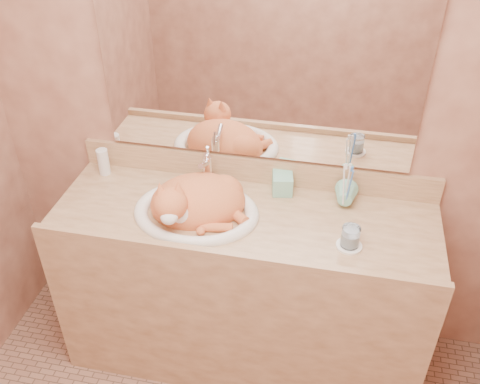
% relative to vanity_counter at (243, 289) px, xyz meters
% --- Properties ---
extents(wall_back, '(2.40, 0.02, 2.50)m').
position_rel_vanity_counter_xyz_m(wall_back, '(0.00, 0.28, 0.82)').
color(wall_back, brown).
rests_on(wall_back, ground).
extents(vanity_counter, '(1.60, 0.55, 0.85)m').
position_rel_vanity_counter_xyz_m(vanity_counter, '(0.00, 0.00, 0.00)').
color(vanity_counter, olive).
rests_on(vanity_counter, floor).
extents(mirror, '(1.30, 0.02, 0.80)m').
position_rel_vanity_counter_xyz_m(mirror, '(0.00, 0.26, 0.97)').
color(mirror, white).
rests_on(mirror, wall_back).
extents(sink_basin, '(0.58, 0.51, 0.16)m').
position_rel_vanity_counter_xyz_m(sink_basin, '(-0.20, -0.02, 0.51)').
color(sink_basin, white).
rests_on(sink_basin, vanity_counter).
extents(faucet, '(0.08, 0.14, 0.19)m').
position_rel_vanity_counter_xyz_m(faucet, '(-0.20, 0.18, 0.52)').
color(faucet, white).
rests_on(faucet, vanity_counter).
extents(cat, '(0.49, 0.45, 0.22)m').
position_rel_vanity_counter_xyz_m(cat, '(-0.20, -0.01, 0.49)').
color(cat, '#C5582D').
rests_on(cat, sink_basin).
extents(soap_dispenser, '(0.10, 0.10, 0.19)m').
position_rel_vanity_counter_xyz_m(soap_dispenser, '(0.14, 0.16, 0.52)').
color(soap_dispenser, '#7AC4A7').
rests_on(soap_dispenser, vanity_counter).
extents(toothbrush_cup, '(0.10, 0.10, 0.09)m').
position_rel_vanity_counter_xyz_m(toothbrush_cup, '(0.40, 0.13, 0.47)').
color(toothbrush_cup, '#7AC4A7').
rests_on(toothbrush_cup, vanity_counter).
extents(toothbrushes, '(0.04, 0.04, 0.23)m').
position_rel_vanity_counter_xyz_m(toothbrushes, '(0.40, 0.13, 0.56)').
color(toothbrushes, white).
rests_on(toothbrushes, toothbrush_cup).
extents(saucer, '(0.10, 0.10, 0.01)m').
position_rel_vanity_counter_xyz_m(saucer, '(0.43, -0.10, 0.43)').
color(saucer, white).
rests_on(saucer, vanity_counter).
extents(water_glass, '(0.07, 0.07, 0.08)m').
position_rel_vanity_counter_xyz_m(water_glass, '(0.43, -0.10, 0.48)').
color(water_glass, white).
rests_on(water_glass, saucer).
extents(lotion_bottle, '(0.05, 0.05, 0.12)m').
position_rel_vanity_counter_xyz_m(lotion_bottle, '(-0.69, 0.18, 0.49)').
color(lotion_bottle, white).
rests_on(lotion_bottle, vanity_counter).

